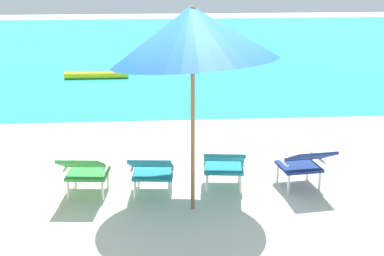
% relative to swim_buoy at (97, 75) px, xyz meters
% --- Properties ---
extents(ground_plane, '(40.00, 40.00, 0.00)m').
position_rel_swim_buoy_xyz_m(ground_plane, '(1.87, -3.51, -0.10)').
color(ground_plane, beige).
extents(ocean_band, '(40.00, 18.00, 0.01)m').
position_rel_swim_buoy_xyz_m(ocean_band, '(1.87, 5.04, -0.09)').
color(ocean_band, '#28B2B7').
rests_on(ocean_band, ground_plane).
extents(swim_buoy, '(1.60, 0.18, 0.18)m').
position_rel_swim_buoy_xyz_m(swim_buoy, '(0.00, 0.00, 0.00)').
color(swim_buoy, yellow).
rests_on(swim_buoy, ocean_band).
extents(lounge_chair_far_left, '(0.62, 0.92, 0.68)m').
position_rel_swim_buoy_xyz_m(lounge_chair_far_left, '(0.45, -7.55, 0.31)').
color(lounge_chair_far_left, '#338E3D').
rests_on(lounge_chair_far_left, ground_plane).
extents(lounge_chair_near_left, '(0.62, 0.92, 0.68)m').
position_rel_swim_buoy_xyz_m(lounge_chair_near_left, '(1.30, -7.61, 0.31)').
color(lounge_chair_near_left, teal).
rests_on(lounge_chair_near_left, ground_plane).
extents(lounge_chair_near_right, '(0.64, 0.93, 0.68)m').
position_rel_swim_buoy_xyz_m(lounge_chair_near_right, '(2.25, -7.47, 0.31)').
color(lounge_chair_near_right, teal).
rests_on(lounge_chair_near_right, ground_plane).
extents(lounge_chair_far_right, '(0.64, 0.94, 0.68)m').
position_rel_swim_buoy_xyz_m(lounge_chair_far_right, '(3.31, -7.51, 0.31)').
color(lounge_chair_far_right, navy).
rests_on(lounge_chair_far_right, ground_plane).
extents(beach_umbrella_center, '(2.78, 2.78, 2.57)m').
position_rel_swim_buoy_xyz_m(beach_umbrella_center, '(1.80, -7.95, 2.06)').
color(beach_umbrella_center, olive).
rests_on(beach_umbrella_center, ground_plane).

